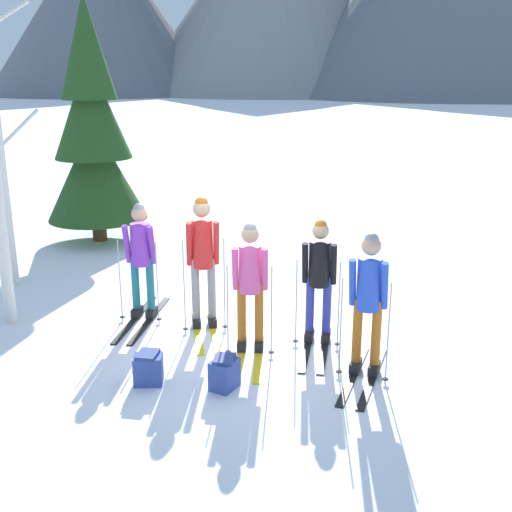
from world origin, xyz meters
TOP-DOWN VIEW (x-y plane):
  - ground_plane at (0.00, 0.00)m, footprint 400.00×400.00m
  - skier_in_purple at (-1.52, 0.50)m, footprint 0.61×1.78m
  - skier_in_red at (-0.57, 0.30)m, footprint 0.79×1.68m
  - skier_in_pink at (0.18, -0.33)m, footprint 0.61×1.65m
  - skier_in_black at (1.01, 0.06)m, footprint 0.61×1.75m
  - skier_in_blue at (1.62, -0.75)m, footprint 0.62×1.61m
  - pine_tree_near at (-3.82, 4.47)m, footprint 2.01×2.01m
  - backpack_on_snow_front at (-0.83, -1.39)m, footprint 0.36×0.30m
  - backpack_on_snow_beside at (0.05, -1.37)m, footprint 0.34×0.38m

SIDE VIEW (x-z plane):
  - ground_plane at x=0.00m, z-range 0.00..0.00m
  - backpack_on_snow_front at x=-0.83m, z-range 0.00..0.38m
  - backpack_on_snow_beside at x=0.05m, z-range 0.00..0.38m
  - skier_in_black at x=1.01m, z-range 0.07..1.72m
  - skier_in_purple at x=-1.52m, z-range 0.07..1.75m
  - skier_in_pink at x=0.18m, z-range 0.10..1.78m
  - skier_in_blue at x=1.62m, z-range 0.11..1.83m
  - skier_in_red at x=-0.57m, z-range 0.11..1.95m
  - pine_tree_near at x=-3.82m, z-range -0.21..4.65m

